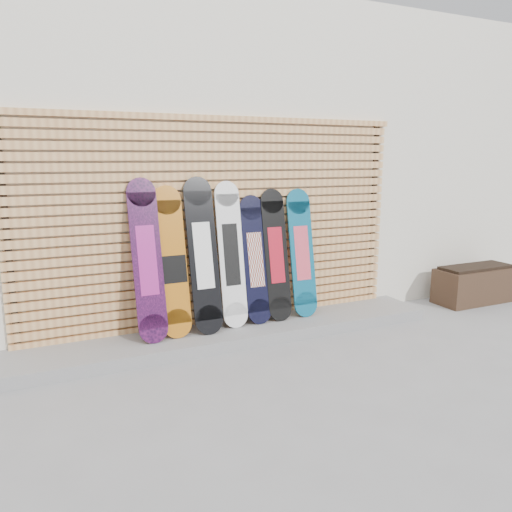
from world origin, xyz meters
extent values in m
plane|color=gray|center=(0.00, 0.00, 0.00)|extent=(80.00, 80.00, 0.00)
cube|color=silver|center=(0.50, 3.50, 1.80)|extent=(12.00, 5.00, 3.60)
cube|color=gray|center=(-0.15, 0.68, 0.06)|extent=(4.60, 0.70, 0.12)
cube|color=tan|center=(-0.15, 0.97, 0.14)|extent=(4.20, 0.05, 0.08)
cube|color=tan|center=(-0.15, 0.97, 0.23)|extent=(4.20, 0.05, 0.08)
cube|color=tan|center=(-0.15, 0.97, 0.33)|extent=(4.20, 0.05, 0.07)
cube|color=tan|center=(-0.15, 0.97, 0.43)|extent=(4.20, 0.05, 0.07)
cube|color=tan|center=(-0.15, 0.97, 0.53)|extent=(4.20, 0.05, 0.07)
cube|color=tan|center=(-0.15, 0.97, 0.62)|extent=(4.20, 0.05, 0.07)
cube|color=tan|center=(-0.15, 0.97, 0.72)|extent=(4.20, 0.05, 0.07)
cube|color=tan|center=(-0.15, 0.97, 0.82)|extent=(4.20, 0.05, 0.07)
cube|color=tan|center=(-0.15, 0.97, 0.91)|extent=(4.20, 0.05, 0.07)
cube|color=tan|center=(-0.15, 0.97, 1.01)|extent=(4.20, 0.05, 0.08)
cube|color=tan|center=(-0.15, 0.97, 1.11)|extent=(4.20, 0.05, 0.08)
cube|color=tan|center=(-0.15, 0.97, 1.20)|extent=(4.20, 0.05, 0.08)
cube|color=tan|center=(-0.15, 0.97, 1.30)|extent=(4.20, 0.05, 0.08)
cube|color=tan|center=(-0.15, 0.97, 1.40)|extent=(4.20, 0.05, 0.08)
cube|color=tan|center=(-0.15, 0.97, 1.50)|extent=(4.20, 0.05, 0.08)
cube|color=tan|center=(-0.15, 0.97, 1.59)|extent=(4.20, 0.05, 0.08)
cube|color=tan|center=(-0.15, 0.97, 1.69)|extent=(4.20, 0.05, 0.08)
cube|color=tan|center=(-0.15, 0.97, 1.79)|extent=(4.20, 0.05, 0.08)
cube|color=tan|center=(-0.15, 0.97, 1.88)|extent=(4.20, 0.05, 0.08)
cube|color=tan|center=(-0.15, 0.97, 1.98)|extent=(4.20, 0.05, 0.08)
cube|color=tan|center=(-0.15, 0.97, 2.08)|extent=(4.20, 0.05, 0.08)
cube|color=tan|center=(-0.15, 0.97, 2.17)|extent=(4.20, 0.05, 0.08)
cube|color=black|center=(-2.17, 0.99, 1.12)|extent=(0.06, 0.04, 2.23)
cube|color=black|center=(1.87, 0.99, 1.12)|extent=(0.06, 0.04, 2.23)
cube|color=tan|center=(-0.15, 0.97, 2.26)|extent=(4.26, 0.07, 0.06)
cube|color=#322216|center=(3.28, 0.61, 0.23)|extent=(1.09, 0.45, 0.45)
cube|color=black|center=(3.28, 0.61, 0.47)|extent=(1.00, 0.36, 0.04)
cube|color=black|center=(-0.98, 0.76, 0.90)|extent=(0.29, 0.32, 1.29)
cylinder|color=black|center=(-0.98, 0.61, 0.26)|extent=(0.29, 0.08, 0.28)
cylinder|color=black|center=(-0.98, 0.90, 1.55)|extent=(0.29, 0.08, 0.28)
cube|color=#A1207E|center=(-0.98, 0.76, 0.90)|extent=(0.18, 0.18, 0.66)
cube|color=#B36413|center=(-0.73, 0.78, 0.86)|extent=(0.29, 0.28, 1.20)
cylinder|color=#B36413|center=(-0.73, 0.65, 0.26)|extent=(0.29, 0.08, 0.29)
cylinder|color=#B36413|center=(-0.73, 0.90, 1.46)|extent=(0.29, 0.08, 0.29)
cube|color=black|center=(-0.73, 0.76, 0.79)|extent=(0.28, 0.08, 0.27)
cube|color=black|center=(-0.41, 0.76, 0.90)|extent=(0.30, 0.31, 1.28)
cylinder|color=black|center=(-0.41, 0.61, 0.27)|extent=(0.30, 0.09, 0.30)
cylinder|color=black|center=(-0.41, 0.90, 1.54)|extent=(0.30, 0.09, 0.30)
cube|color=white|center=(-0.41, 0.76, 0.90)|extent=(0.19, 0.17, 0.66)
cube|color=white|center=(-0.09, 0.80, 0.88)|extent=(0.27, 0.25, 1.25)
cylinder|color=white|center=(-0.09, 0.68, 0.25)|extent=(0.27, 0.07, 0.27)
cylinder|color=white|center=(-0.09, 0.91, 1.50)|extent=(0.27, 0.07, 0.27)
cube|color=black|center=(-0.09, 0.80, 0.88)|extent=(0.17, 0.14, 0.64)
cube|color=black|center=(0.19, 0.80, 0.80)|extent=(0.27, 0.24, 1.10)
cylinder|color=black|center=(0.19, 0.69, 0.25)|extent=(0.27, 0.08, 0.27)
cylinder|color=black|center=(0.19, 0.91, 1.35)|extent=(0.27, 0.08, 0.27)
cube|color=silver|center=(0.19, 0.80, 0.80)|extent=(0.17, 0.14, 0.58)
cube|color=black|center=(0.44, 0.80, 0.83)|extent=(0.27, 0.25, 1.16)
cylinder|color=black|center=(0.44, 0.68, 0.25)|extent=(0.27, 0.07, 0.27)
cylinder|color=black|center=(0.44, 0.91, 1.41)|extent=(0.27, 0.07, 0.27)
cube|color=maroon|center=(0.44, 0.80, 0.83)|extent=(0.17, 0.14, 0.60)
cube|color=#0C5473|center=(0.76, 0.80, 0.83)|extent=(0.29, 0.24, 1.14)
cylinder|color=#0C5473|center=(0.76, 0.69, 0.26)|extent=(0.29, 0.08, 0.29)
cylinder|color=#0C5473|center=(0.76, 0.91, 1.39)|extent=(0.29, 0.08, 0.29)
cube|color=#EC5367|center=(0.76, 0.80, 0.83)|extent=(0.18, 0.14, 0.60)
camera|label=1|loc=(-2.00, -3.94, 1.88)|focal=35.00mm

